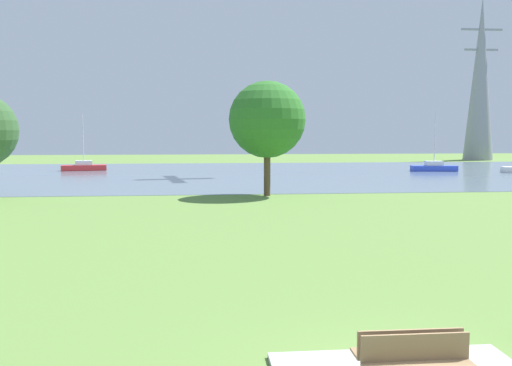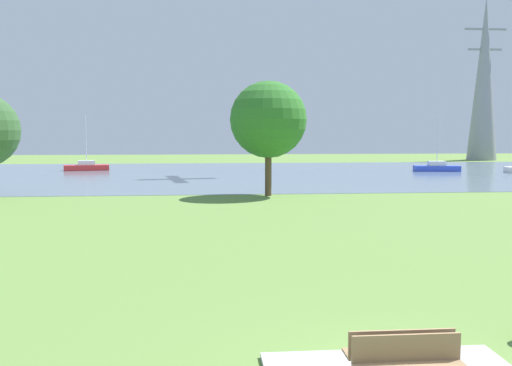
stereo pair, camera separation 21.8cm
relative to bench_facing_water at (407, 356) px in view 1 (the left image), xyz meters
name	(u,v)px [view 1 (the left image)]	position (x,y,z in m)	size (l,w,h in m)	color
ground_plane	(263,210)	(0.00, 21.73, -0.47)	(160.00, 160.00, 0.00)	olive
bench_facing_water	(407,356)	(0.00, 0.00, 0.00)	(1.80, 0.48, 0.89)	tan
water_surface	(233,174)	(0.00, 49.73, -0.46)	(140.00, 40.00, 0.02)	slate
sailboat_red	(84,167)	(-16.14, 55.98, -0.02)	(5.00, 2.43, 6.16)	red
sailboat_blue	(434,167)	(21.93, 51.12, -0.01)	(4.94, 2.02, 6.63)	blue
tree_mid_shore	(267,120)	(1.05, 28.92, 4.59)	(5.09, 5.09, 7.62)	brown
electricity_pylon	(480,79)	(39.12, 75.53, 11.83)	(6.40, 4.40, 24.57)	gray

